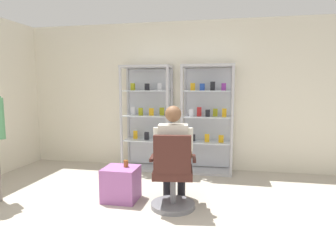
{
  "coord_description": "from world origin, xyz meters",
  "views": [
    {
      "loc": [
        0.9,
        -2.48,
        1.5
      ],
      "look_at": [
        0.13,
        1.33,
        1.0
      ],
      "focal_mm": 31.51,
      "sensor_mm": 36.0,
      "label": 1
    }
  ],
  "objects_px": {
    "office_chair": "(173,179)",
    "seated_shopkeeper": "(173,151)",
    "display_cabinet_left": "(148,117)",
    "tea_glass": "(126,164)",
    "display_cabinet_right": "(207,118)",
    "storage_crate": "(121,184)"
  },
  "relations": [
    {
      "from": "office_chair",
      "to": "seated_shopkeeper",
      "type": "relative_size",
      "value": 0.74
    },
    {
      "from": "display_cabinet_left",
      "to": "seated_shopkeeper",
      "type": "distance_m",
      "value": 1.82
    },
    {
      "from": "display_cabinet_left",
      "to": "tea_glass",
      "type": "bearing_deg",
      "value": -85.26
    },
    {
      "from": "display_cabinet_right",
      "to": "tea_glass",
      "type": "bearing_deg",
      "value": -121.45
    },
    {
      "from": "display_cabinet_right",
      "to": "office_chair",
      "type": "height_order",
      "value": "display_cabinet_right"
    },
    {
      "from": "storage_crate",
      "to": "tea_glass",
      "type": "distance_m",
      "value": 0.28
    },
    {
      "from": "display_cabinet_right",
      "to": "office_chair",
      "type": "relative_size",
      "value": 1.98
    },
    {
      "from": "display_cabinet_left",
      "to": "storage_crate",
      "type": "relative_size",
      "value": 4.22
    },
    {
      "from": "display_cabinet_right",
      "to": "tea_glass",
      "type": "relative_size",
      "value": 20.28
    },
    {
      "from": "storage_crate",
      "to": "tea_glass",
      "type": "height_order",
      "value": "tea_glass"
    },
    {
      "from": "display_cabinet_left",
      "to": "tea_glass",
      "type": "height_order",
      "value": "display_cabinet_left"
    },
    {
      "from": "tea_glass",
      "to": "storage_crate",
      "type": "bearing_deg",
      "value": -148.87
    },
    {
      "from": "tea_glass",
      "to": "office_chair",
      "type": "bearing_deg",
      "value": -16.54
    },
    {
      "from": "display_cabinet_left",
      "to": "seated_shopkeeper",
      "type": "bearing_deg",
      "value": -64.2
    },
    {
      "from": "display_cabinet_right",
      "to": "seated_shopkeeper",
      "type": "height_order",
      "value": "display_cabinet_right"
    },
    {
      "from": "display_cabinet_left",
      "to": "office_chair",
      "type": "xyz_separation_m",
      "value": [
        0.81,
        -1.79,
        -0.57
      ]
    },
    {
      "from": "display_cabinet_left",
      "to": "storage_crate",
      "type": "distance_m",
      "value": 1.78
    },
    {
      "from": "display_cabinet_right",
      "to": "storage_crate",
      "type": "height_order",
      "value": "display_cabinet_right"
    },
    {
      "from": "tea_glass",
      "to": "display_cabinet_right",
      "type": "bearing_deg",
      "value": 58.55
    },
    {
      "from": "display_cabinet_left",
      "to": "seated_shopkeeper",
      "type": "height_order",
      "value": "display_cabinet_left"
    },
    {
      "from": "tea_glass",
      "to": "display_cabinet_left",
      "type": "bearing_deg",
      "value": 94.74
    },
    {
      "from": "seated_shopkeeper",
      "to": "storage_crate",
      "type": "bearing_deg",
      "value": 179.82
    }
  ]
}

